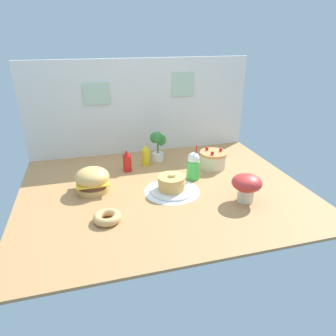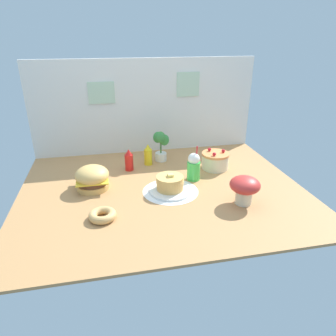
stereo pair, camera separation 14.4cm
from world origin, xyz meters
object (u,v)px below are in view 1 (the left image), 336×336
Objects in this scene: layer_cake at (213,159)px; mushroom_stool at (247,185)px; pancake_stack at (172,184)px; cream_soda_cup at (193,166)px; donut_pink_glaze at (107,217)px; potted_plant at (158,145)px; burger at (92,180)px; mustard_bottle at (146,156)px; ketchup_bottle at (127,161)px.

mushroom_stool is (-0.01, -0.64, 0.05)m from layer_cake.
cream_soda_cup is at bearing 35.70° from pancake_stack.
donut_pink_glaze is 1.01m from mushroom_stool.
pancake_stack is 1.55× the size of mushroom_stool.
cream_soda_cup is 0.50m from potted_plant.
burger is 0.88× the size of cream_soda_cup.
mushroom_stool is at bearing -30.54° from pancake_stack.
potted_plant reaches higher than mushroom_stool.
cream_soda_cup is at bearing 118.37° from mushroom_stool.
potted_plant is at bearing 26.52° from mustard_bottle.
potted_plant is at bearing 85.87° from pancake_stack.
potted_plant is at bearing 112.50° from cream_soda_cup.
burger is 1.21× the size of mushroom_stool.
mustard_bottle is 0.66× the size of potted_plant.
pancake_stack is 1.70× the size of mustard_bottle.
mustard_bottle is 1.08× the size of donut_pink_glaze.
mustard_bottle reaches higher than burger.
cream_soda_cup is (0.51, -0.30, 0.02)m from ketchup_bottle.
donut_pink_glaze is (-0.52, -0.29, -0.03)m from pancake_stack.
ketchup_bottle is at bearing 170.96° from layer_cake.
burger reaches higher than pancake_stack.
pancake_stack is at bearing 149.46° from mushroom_stool.
mustard_bottle is at bearing -153.48° from potted_plant.
layer_cake is at bearing -32.10° from potted_plant.
ketchup_bottle is 1.00× the size of mustard_bottle.
cream_soda_cup reaches higher than mushroom_stool.
ketchup_bottle is 1.08× the size of donut_pink_glaze.
mushroom_stool is (0.25, -0.46, 0.01)m from cream_soda_cup.
mustard_bottle is (-0.58, 0.21, 0.02)m from layer_cake.
layer_cake is at bearing -20.18° from mustard_bottle.
mustard_bottle is (0.50, 0.39, 0.00)m from burger.
mustard_bottle is at bearing 98.90° from pancake_stack.
pancake_stack is (0.59, -0.18, -0.03)m from burger.
burger is 1.17m from mushroom_stool.
layer_cake is at bearing 9.16° from burger.
layer_cake is at bearing -9.04° from ketchup_bottle.
layer_cake is at bearing 35.27° from cream_soda_cup.
potted_plant reaches higher than ketchup_bottle.
layer_cake is 1.34× the size of donut_pink_glaze.
layer_cake is 0.54m from potted_plant.
cream_soda_cup reaches higher than pancake_stack.
pancake_stack is at bearing -81.10° from mustard_bottle.
donut_pink_glaze is 1.09m from potted_plant.
cream_soda_cup is (0.24, 0.17, 0.06)m from pancake_stack.
layer_cake is at bearing 35.48° from pancake_stack.
burger is at bearing -136.67° from ketchup_bottle.
donut_pink_glaze is (-0.76, -0.46, -0.09)m from cream_soda_cup.
ketchup_bottle is at bearing 72.00° from donut_pink_glaze.
ketchup_bottle reaches higher than donut_pink_glaze.
mushroom_stool reaches higher than layer_cake.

